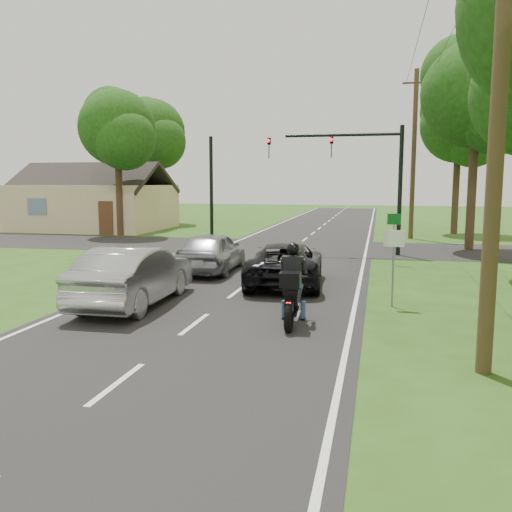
% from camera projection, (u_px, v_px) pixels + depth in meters
% --- Properties ---
extents(ground, '(140.00, 140.00, 0.00)m').
position_uv_depth(ground, '(195.00, 325.00, 13.09)').
color(ground, '#2D4814').
rests_on(ground, ground).
extents(road, '(8.00, 100.00, 0.01)m').
position_uv_depth(road, '(273.00, 264.00, 22.75)').
color(road, black).
rests_on(road, ground).
extents(cross_road, '(60.00, 7.00, 0.01)m').
position_uv_depth(cross_road, '(295.00, 247.00, 28.55)').
color(cross_road, black).
rests_on(cross_road, ground).
extents(motorcycle_rider, '(0.66, 2.34, 2.02)m').
position_uv_depth(motorcycle_rider, '(292.00, 292.00, 13.04)').
color(motorcycle_rider, black).
rests_on(motorcycle_rider, ground).
extents(dark_suv, '(2.82, 5.30, 1.42)m').
position_uv_depth(dark_suv, '(286.00, 263.00, 18.09)').
color(dark_suv, black).
rests_on(dark_suv, road).
extents(silver_sedan, '(1.88, 5.07, 1.66)m').
position_uv_depth(silver_sedan, '(134.00, 275.00, 15.06)').
color(silver_sedan, '#A5A6AA').
rests_on(silver_sedan, road).
extents(silver_suv, '(1.95, 4.61, 1.55)m').
position_uv_depth(silver_suv, '(212.00, 252.00, 20.64)').
color(silver_suv, gray).
rests_on(silver_suv, road).
extents(traffic_signal, '(6.38, 0.44, 6.00)m').
position_uv_depth(traffic_signal, '(360.00, 167.00, 25.32)').
color(traffic_signal, black).
rests_on(traffic_signal, ground).
extents(signal_pole_far, '(0.20, 0.20, 6.00)m').
position_uv_depth(signal_pole_far, '(211.00, 189.00, 31.22)').
color(signal_pole_far, black).
rests_on(signal_pole_far, ground).
extents(utility_pole_near, '(1.60, 0.28, 10.00)m').
position_uv_depth(utility_pole_near, '(500.00, 82.00, 9.11)').
color(utility_pole_near, '#503E24').
rests_on(utility_pole_near, ground).
extents(utility_pole_far, '(1.60, 0.28, 10.00)m').
position_uv_depth(utility_pole_far, '(414.00, 154.00, 32.30)').
color(utility_pole_far, '#503E24').
rests_on(utility_pole_far, ground).
extents(sign_white, '(0.55, 0.07, 2.12)m').
position_uv_depth(sign_white, '(394.00, 250.00, 14.72)').
color(sign_white, slate).
rests_on(sign_white, ground).
extents(sign_green, '(0.55, 0.07, 2.12)m').
position_uv_depth(sign_green, '(394.00, 226.00, 22.41)').
color(sign_green, slate).
rests_on(sign_green, ground).
extents(tree_row_d, '(5.76, 5.58, 10.45)m').
position_uv_depth(tree_row_d, '(484.00, 99.00, 26.28)').
color(tree_row_d, '#332316').
rests_on(tree_row_d, ground).
extents(tree_row_e, '(5.28, 5.12, 9.61)m').
position_uv_depth(tree_row_e, '(464.00, 129.00, 34.99)').
color(tree_row_e, '#332316').
rests_on(tree_row_e, ground).
extents(tree_left_near, '(5.12, 4.96, 9.22)m').
position_uv_depth(tree_left_near, '(120.00, 132.00, 33.89)').
color(tree_left_near, '#332316').
rests_on(tree_left_near, ground).
extents(tree_left_far, '(5.76, 5.58, 10.14)m').
position_uv_depth(tree_left_far, '(154.00, 136.00, 43.88)').
color(tree_left_far, '#332316').
rests_on(tree_left_far, ground).
extents(house, '(10.20, 8.00, 4.84)m').
position_uv_depth(house, '(95.00, 205.00, 39.55)').
color(house, tan).
rests_on(house, ground).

